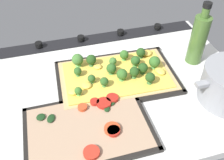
# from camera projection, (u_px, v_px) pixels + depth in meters

# --- Properties ---
(ground_plane) EXTENTS (0.84, 0.64, 0.03)m
(ground_plane) POSITION_uv_depth(u_px,v_px,m) (122.00, 87.00, 0.86)
(ground_plane) COLOR silver
(stove_control_panel) EXTENTS (0.80, 0.07, 0.03)m
(stove_control_panel) POSITION_uv_depth(u_px,v_px,m) (101.00, 37.00, 1.05)
(stove_control_panel) COLOR black
(stove_control_panel) RESTS_ON ground_plane
(baking_tray_front) EXTENTS (0.41, 0.27, 0.01)m
(baking_tray_front) POSITION_uv_depth(u_px,v_px,m) (116.00, 78.00, 0.86)
(baking_tray_front) COLOR black
(baking_tray_front) RESTS_ON ground_plane
(broccoli_pizza) EXTENTS (0.38, 0.24, 0.06)m
(broccoli_pizza) POSITION_uv_depth(u_px,v_px,m) (117.00, 72.00, 0.86)
(broccoli_pizza) COLOR tan
(broccoli_pizza) RESTS_ON baking_tray_front
(baking_tray_back) EXTENTS (0.35, 0.24, 0.01)m
(baking_tray_back) POSITION_uv_depth(u_px,v_px,m) (88.00, 130.00, 0.70)
(baking_tray_back) COLOR black
(baking_tray_back) RESTS_ON ground_plane
(veggie_pizza_back) EXTENTS (0.32, 0.22, 0.02)m
(veggie_pizza_back) POSITION_uv_depth(u_px,v_px,m) (90.00, 127.00, 0.70)
(veggie_pizza_back) COLOR tan
(veggie_pizza_back) RESTS_ON baking_tray_back
(oil_bottle) EXTENTS (0.06, 0.06, 0.23)m
(oil_bottle) POSITION_uv_depth(u_px,v_px,m) (198.00, 39.00, 0.88)
(oil_bottle) COLOR #476B2D
(oil_bottle) RESTS_ON ground_plane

